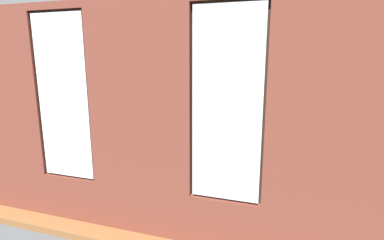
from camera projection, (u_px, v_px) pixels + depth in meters
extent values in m
cube|color=brown|center=(200.00, 167.00, 6.67)|extent=(6.61, 6.17, 0.10)
cube|color=brown|center=(335.00, 138.00, 3.13)|extent=(1.44, 0.16, 3.04)
cube|color=brown|center=(140.00, 123.00, 3.83)|extent=(1.40, 0.16, 3.04)
cube|color=brown|center=(4.00, 113.00, 4.52)|extent=(1.44, 0.16, 3.04)
cube|color=brown|center=(224.00, 223.00, 3.73)|extent=(0.87, 0.16, 0.65)
cube|color=white|center=(227.00, 107.00, 3.39)|extent=(0.81, 0.03, 2.24)
cube|color=#38281E|center=(228.00, 106.00, 3.44)|extent=(0.87, 0.04, 2.30)
cube|color=brown|center=(74.00, 197.00, 4.42)|extent=(0.87, 0.16, 0.65)
cube|color=brown|center=(57.00, 6.00, 3.86)|extent=(0.87, 0.16, 0.10)
cube|color=white|center=(63.00, 98.00, 4.08)|extent=(0.81, 0.03, 2.24)
cube|color=#38281E|center=(66.00, 98.00, 4.13)|extent=(0.87, 0.04, 2.30)
cube|color=tan|center=(146.00, 186.00, 4.11)|extent=(3.33, 0.24, 0.06)
cube|color=black|center=(142.00, 87.00, 3.81)|extent=(0.44, 0.03, 0.54)
cube|color=#A33875|center=(142.00, 87.00, 3.83)|extent=(0.38, 0.01, 0.48)
cube|color=silver|center=(78.00, 92.00, 7.05)|extent=(0.10, 5.17, 3.04)
cube|color=black|center=(156.00, 193.00, 4.79)|extent=(2.08, 0.85, 0.42)
cube|color=black|center=(146.00, 178.00, 4.41)|extent=(2.08, 0.24, 0.38)
cube|color=black|center=(212.00, 183.00, 4.44)|extent=(0.22, 0.85, 0.24)
cube|color=black|center=(105.00, 168.00, 5.01)|extent=(0.22, 0.85, 0.24)
cube|color=black|center=(189.00, 181.00, 4.61)|extent=(0.50, 0.65, 0.12)
cube|color=black|center=(156.00, 176.00, 4.77)|extent=(0.50, 0.65, 0.12)
cube|color=black|center=(126.00, 172.00, 4.94)|extent=(0.50, 0.65, 0.12)
cube|color=black|center=(310.00, 177.00, 5.41)|extent=(0.91, 2.10, 0.42)
cube|color=black|center=(332.00, 159.00, 5.22)|extent=(0.30, 2.08, 0.38)
cube|color=black|center=(310.00, 147.00, 6.20)|extent=(0.86, 0.24, 0.24)
cube|color=black|center=(314.00, 181.00, 4.49)|extent=(0.86, 0.24, 0.24)
cube|color=black|center=(309.00, 154.00, 5.87)|extent=(0.66, 0.52, 0.12)
cube|color=black|center=(309.00, 163.00, 5.37)|extent=(0.66, 0.52, 0.12)
cube|color=black|center=(310.00, 174.00, 4.87)|extent=(0.66, 0.52, 0.12)
cube|color=tan|center=(188.00, 150.00, 6.38)|extent=(1.55, 0.85, 0.04)
cube|color=tan|center=(225.00, 157.00, 6.55)|extent=(0.07, 0.07, 0.39)
cube|color=tan|center=(165.00, 151.00, 6.98)|extent=(0.07, 0.07, 0.39)
cube|color=tan|center=(217.00, 169.00, 5.87)|extent=(0.07, 0.07, 0.39)
cube|color=tan|center=(151.00, 161.00, 6.30)|extent=(0.07, 0.07, 0.39)
cylinder|color=#4C4C51|center=(188.00, 147.00, 6.37)|extent=(0.07, 0.07, 0.09)
cylinder|color=#B7333D|center=(166.00, 146.00, 6.39)|extent=(0.08, 0.08, 0.09)
cylinder|color=#47423D|center=(210.00, 147.00, 6.38)|extent=(0.11, 0.11, 0.08)
sphere|color=#337F38|center=(210.00, 142.00, 6.35)|extent=(0.13, 0.13, 0.13)
cube|color=#59595B|center=(192.00, 151.00, 6.22)|extent=(0.06, 0.17, 0.02)
cube|color=#B2B2B7|center=(182.00, 146.00, 6.53)|extent=(0.09, 0.18, 0.02)
cube|color=black|center=(84.00, 150.00, 6.92)|extent=(1.16, 0.42, 0.45)
cube|color=black|center=(83.00, 140.00, 6.87)|extent=(0.52, 0.20, 0.05)
cube|color=black|center=(83.00, 137.00, 6.86)|extent=(0.06, 0.04, 0.06)
cube|color=black|center=(81.00, 122.00, 6.79)|extent=(1.17, 0.04, 0.65)
cube|color=black|center=(82.00, 122.00, 6.81)|extent=(1.12, 0.01, 0.60)
cylinder|color=gray|center=(51.00, 184.00, 5.26)|extent=(0.26, 0.26, 0.33)
cylinder|color=brown|center=(49.00, 162.00, 5.18)|extent=(0.05, 0.05, 0.47)
cone|color=#286B2D|center=(31.00, 137.00, 5.12)|extent=(0.67, 0.28, 0.56)
cone|color=#286B2D|center=(35.00, 139.00, 4.85)|extent=(0.19, 0.61, 0.61)
cone|color=#286B2D|center=(58.00, 137.00, 5.01)|extent=(0.61, 0.19, 0.61)
cone|color=#286B2D|center=(53.00, 130.00, 5.23)|extent=(0.18, 0.51, 0.67)
cylinder|color=brown|center=(73.00, 172.00, 5.82)|extent=(0.29, 0.29, 0.30)
cylinder|color=brown|center=(72.00, 154.00, 5.74)|extent=(0.05, 0.05, 0.45)
cone|color=#3D8E42|center=(59.00, 130.00, 5.70)|extent=(0.59, 0.20, 0.57)
cone|color=#3D8E42|center=(58.00, 132.00, 5.49)|extent=(0.39, 0.56, 0.60)
cone|color=#3D8E42|center=(69.00, 131.00, 5.46)|extent=(0.43, 0.49, 0.63)
cone|color=#3D8E42|center=(80.00, 131.00, 5.58)|extent=(0.58, 0.18, 0.58)
cone|color=#3D8E42|center=(81.00, 129.00, 5.75)|extent=(0.48, 0.52, 0.60)
cone|color=#3D8E42|center=(73.00, 127.00, 5.83)|extent=(0.33, 0.54, 0.62)
cylinder|color=brown|center=(232.00, 149.00, 7.45)|extent=(0.15, 0.15, 0.18)
cylinder|color=brown|center=(232.00, 144.00, 7.42)|extent=(0.02, 0.02, 0.09)
ellipsoid|color=#1E5B28|center=(232.00, 137.00, 7.38)|extent=(0.27, 0.27, 0.25)
cylinder|color=gray|center=(333.00, 231.00, 3.88)|extent=(0.31, 0.31, 0.29)
cylinder|color=brown|center=(336.00, 209.00, 3.81)|extent=(0.06, 0.06, 0.32)
cone|color=#1E5B28|center=(323.00, 177.00, 3.75)|extent=(0.52, 0.23, 0.64)
cone|color=#1E5B28|center=(328.00, 188.00, 3.58)|extent=(0.48, 0.59, 0.53)
cone|color=#1E5B28|center=(349.00, 185.00, 3.53)|extent=(0.35, 0.54, 0.62)
cone|color=#1E5B28|center=(357.00, 183.00, 3.59)|extent=(0.53, 0.37, 0.62)
cone|color=#1E5B28|center=(359.00, 182.00, 3.73)|extent=(0.62, 0.31, 0.55)
cone|color=#1E5B28|center=(337.00, 173.00, 3.94)|extent=(0.18, 0.58, 0.58)
cone|color=#1E5B28|center=(324.00, 173.00, 3.93)|extent=(0.49, 0.51, 0.60)
cylinder|color=#47423D|center=(290.00, 156.00, 6.93)|extent=(0.21, 0.21, 0.20)
cylinder|color=brown|center=(291.00, 150.00, 6.90)|extent=(0.03, 0.03, 0.08)
ellipsoid|color=#286B2D|center=(291.00, 142.00, 6.85)|extent=(0.35, 0.35, 0.32)
cylinder|color=beige|center=(313.00, 143.00, 7.82)|extent=(0.28, 0.28, 0.29)
cylinder|color=brown|center=(314.00, 128.00, 7.73)|extent=(0.05, 0.05, 0.51)
cone|color=#286B2D|center=(305.00, 108.00, 7.65)|extent=(0.61, 0.23, 0.62)
cone|color=#286B2D|center=(312.00, 108.00, 7.45)|extent=(0.33, 0.55, 0.66)
cone|color=#286B2D|center=(324.00, 107.00, 7.45)|extent=(0.49, 0.38, 0.68)
cone|color=#286B2D|center=(324.00, 107.00, 7.65)|extent=(0.56, 0.37, 0.64)
cone|color=#286B2D|center=(312.00, 107.00, 7.89)|extent=(0.31, 0.63, 0.60)
cylinder|color=gray|center=(146.00, 129.00, 9.23)|extent=(0.32, 0.32, 0.31)
cylinder|color=brown|center=(145.00, 118.00, 9.16)|extent=(0.06, 0.06, 0.41)
cone|color=#3D8E42|center=(140.00, 103.00, 9.08)|extent=(0.46, 0.23, 0.58)
cone|color=#3D8E42|center=(141.00, 105.00, 8.90)|extent=(0.25, 0.53, 0.55)
cone|color=#3D8E42|center=(148.00, 104.00, 8.94)|extent=(0.47, 0.39, 0.58)
cone|color=#3D8E42|center=(152.00, 104.00, 9.11)|extent=(0.54, 0.39, 0.52)
cone|color=#3D8E42|center=(147.00, 102.00, 9.22)|extent=(0.21, 0.47, 0.58)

